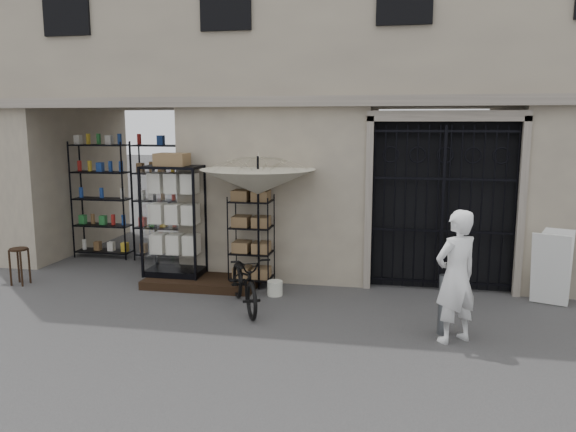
% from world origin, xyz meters
% --- Properties ---
extents(ground, '(80.00, 80.00, 0.00)m').
position_xyz_m(ground, '(0.00, 0.00, 0.00)').
color(ground, black).
rests_on(ground, ground).
extents(main_building, '(14.00, 4.00, 9.00)m').
position_xyz_m(main_building, '(0.00, 4.00, 4.50)').
color(main_building, tan).
rests_on(main_building, ground).
extents(shop_recess, '(3.00, 1.70, 3.00)m').
position_xyz_m(shop_recess, '(-4.50, 2.80, 1.50)').
color(shop_recess, black).
rests_on(shop_recess, ground).
extents(shop_shelving, '(2.70, 0.50, 2.50)m').
position_xyz_m(shop_shelving, '(-4.55, 3.30, 1.25)').
color(shop_shelving, black).
rests_on(shop_shelving, ground).
extents(iron_gate, '(2.50, 0.21, 3.00)m').
position_xyz_m(iron_gate, '(1.75, 2.28, 1.50)').
color(iron_gate, black).
rests_on(iron_gate, ground).
extents(step_platform, '(2.00, 0.90, 0.15)m').
position_xyz_m(step_platform, '(-2.40, 1.55, 0.07)').
color(step_platform, black).
rests_on(step_platform, ground).
extents(display_cabinet, '(1.06, 0.73, 2.15)m').
position_xyz_m(display_cabinet, '(-2.95, 1.69, 1.04)').
color(display_cabinet, black).
rests_on(display_cabinet, step_platform).
extents(wire_rack, '(0.85, 0.73, 1.63)m').
position_xyz_m(wire_rack, '(-1.53, 1.75, 0.80)').
color(wire_rack, black).
rests_on(wire_rack, ground).
extents(market_umbrella, '(1.80, 1.83, 2.80)m').
position_xyz_m(market_umbrella, '(-1.35, 1.57, 2.01)').
color(market_umbrella, black).
rests_on(market_umbrella, ground).
extents(white_bucket, '(0.33, 0.33, 0.25)m').
position_xyz_m(white_bucket, '(-1.00, 1.28, 0.12)').
color(white_bucket, beige).
rests_on(white_bucket, ground).
extents(bicycle, '(0.94, 1.07, 1.70)m').
position_xyz_m(bicycle, '(-1.33, 0.55, 0.00)').
color(bicycle, black).
rests_on(bicycle, ground).
extents(wooden_stool, '(0.38, 0.38, 0.67)m').
position_xyz_m(wooden_stool, '(-5.66, 1.04, 0.35)').
color(wooden_stool, black).
rests_on(wooden_stool, ground).
extents(steel_bollard, '(0.16, 0.16, 0.84)m').
position_xyz_m(steel_bollard, '(1.65, 0.00, 0.42)').
color(steel_bollard, slate).
rests_on(steel_bollard, ground).
extents(shopkeeper, '(1.58, 1.82, 0.43)m').
position_xyz_m(shopkeeper, '(1.77, -0.24, 0.00)').
color(shopkeeper, white).
rests_on(shopkeeper, ground).
extents(easel_sign, '(0.75, 0.80, 1.18)m').
position_xyz_m(easel_sign, '(3.44, 1.67, 0.61)').
color(easel_sign, silver).
rests_on(easel_sign, ground).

